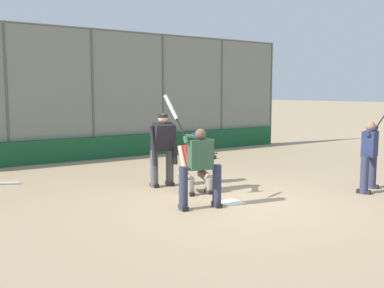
{
  "coord_description": "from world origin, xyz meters",
  "views": [
    {
      "loc": [
        5.32,
        6.54,
        2.11
      ],
      "look_at": [
        0.22,
        -1.0,
        1.05
      ],
      "focal_mm": 42.0,
      "sensor_mm": 36.0,
      "label": 1
    }
  ],
  "objects_px": {
    "batter_at_plate": "(200,165)",
    "spare_bat_by_padding": "(205,154)",
    "fielding_glove_on_dirt": "(212,157)",
    "catcher_behind_plate": "(196,162)",
    "umpire_home": "(163,148)",
    "batter_on_deck": "(370,153)",
    "spare_bat_near_backstop": "(5,183)"
  },
  "relations": [
    {
      "from": "catcher_behind_plate",
      "to": "fielding_glove_on_dirt",
      "type": "height_order",
      "value": "catcher_behind_plate"
    },
    {
      "from": "umpire_home",
      "to": "batter_at_plate",
      "type": "bearing_deg",
      "value": 83.65
    },
    {
      "from": "umpire_home",
      "to": "batter_on_deck",
      "type": "height_order",
      "value": "batter_on_deck"
    },
    {
      "from": "batter_on_deck",
      "to": "fielding_glove_on_dirt",
      "type": "distance_m",
      "value": 5.65
    },
    {
      "from": "batter_at_plate",
      "to": "spare_bat_near_backstop",
      "type": "xyz_separation_m",
      "value": [
        2.49,
        -4.22,
        -0.76
      ]
    },
    {
      "from": "catcher_behind_plate",
      "to": "spare_bat_near_backstop",
      "type": "height_order",
      "value": "catcher_behind_plate"
    },
    {
      "from": "spare_bat_by_padding",
      "to": "fielding_glove_on_dirt",
      "type": "height_order",
      "value": "fielding_glove_on_dirt"
    },
    {
      "from": "batter_at_plate",
      "to": "batter_on_deck",
      "type": "relative_size",
      "value": 1.01
    },
    {
      "from": "spare_bat_near_backstop",
      "to": "batter_on_deck",
      "type": "bearing_deg",
      "value": -13.21
    },
    {
      "from": "spare_bat_near_backstop",
      "to": "fielding_glove_on_dirt",
      "type": "height_order",
      "value": "fielding_glove_on_dirt"
    },
    {
      "from": "catcher_behind_plate",
      "to": "fielding_glove_on_dirt",
      "type": "relative_size",
      "value": 3.94
    },
    {
      "from": "fielding_glove_on_dirt",
      "to": "batter_at_plate",
      "type": "bearing_deg",
      "value": 51.17
    },
    {
      "from": "catcher_behind_plate",
      "to": "spare_bat_near_backstop",
      "type": "distance_m",
      "value": 4.49
    },
    {
      "from": "catcher_behind_plate",
      "to": "batter_on_deck",
      "type": "relative_size",
      "value": 0.62
    },
    {
      "from": "umpire_home",
      "to": "spare_bat_near_backstop",
      "type": "xyz_separation_m",
      "value": [
        2.89,
        -2.21,
        -0.84
      ]
    },
    {
      "from": "batter_at_plate",
      "to": "umpire_home",
      "type": "height_order",
      "value": "batter_at_plate"
    },
    {
      "from": "catcher_behind_plate",
      "to": "batter_on_deck",
      "type": "xyz_separation_m",
      "value": [
        -3.16,
        1.93,
        0.15
      ]
    },
    {
      "from": "fielding_glove_on_dirt",
      "to": "spare_bat_near_backstop",
      "type": "bearing_deg",
      "value": 4.9
    },
    {
      "from": "catcher_behind_plate",
      "to": "spare_bat_near_backstop",
      "type": "relative_size",
      "value": 1.5
    },
    {
      "from": "batter_at_plate",
      "to": "batter_on_deck",
      "type": "bearing_deg",
      "value": -178.45
    },
    {
      "from": "batter_at_plate",
      "to": "umpire_home",
      "type": "bearing_deg",
      "value": -87.58
    },
    {
      "from": "spare_bat_by_padding",
      "to": "spare_bat_near_backstop",
      "type": "bearing_deg",
      "value": 7.16
    },
    {
      "from": "batter_at_plate",
      "to": "umpire_home",
      "type": "xyz_separation_m",
      "value": [
        -0.41,
        -2.01,
        0.08
      ]
    },
    {
      "from": "batter_on_deck",
      "to": "spare_bat_by_padding",
      "type": "relative_size",
      "value": 2.43
    },
    {
      "from": "spare_bat_by_padding",
      "to": "batter_on_deck",
      "type": "bearing_deg",
      "value": 83.95
    },
    {
      "from": "spare_bat_by_padding",
      "to": "fielding_glove_on_dirt",
      "type": "distance_m",
      "value": 0.77
    },
    {
      "from": "batter_at_plate",
      "to": "catcher_behind_plate",
      "type": "distance_m",
      "value": 1.29
    },
    {
      "from": "batter_on_deck",
      "to": "fielding_glove_on_dirt",
      "type": "bearing_deg",
      "value": 69.43
    },
    {
      "from": "batter_on_deck",
      "to": "spare_bat_by_padding",
      "type": "height_order",
      "value": "batter_on_deck"
    },
    {
      "from": "batter_at_plate",
      "to": "spare_bat_by_padding",
      "type": "bearing_deg",
      "value": -112.75
    },
    {
      "from": "catcher_behind_plate",
      "to": "batter_on_deck",
      "type": "bearing_deg",
      "value": 158.38
    },
    {
      "from": "umpire_home",
      "to": "fielding_glove_on_dirt",
      "type": "distance_m",
      "value": 4.47
    }
  ]
}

